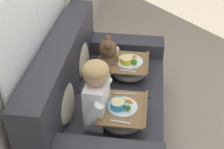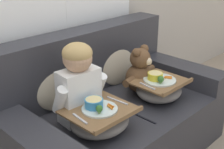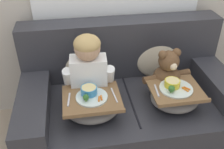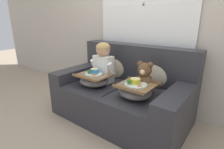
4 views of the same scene
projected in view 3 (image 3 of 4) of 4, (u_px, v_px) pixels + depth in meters
The scene contains 8 objects.
ground_plane at pixel (127, 135), 2.32m from camera, with size 14.00×14.00×0.00m, color tan.
couch at pixel (127, 101), 2.20m from camera, with size 1.67×0.96×0.93m.
throw_pillow_behind_child at pixel (86, 61), 2.17m from camera, with size 0.40×0.19×0.41m.
throw_pillow_behind_teddy at pixel (157, 55), 2.26m from camera, with size 0.41×0.20×0.42m.
child_figure at pixel (88, 66), 1.90m from camera, with size 0.39×0.19×0.54m.
teddy_bear at pixel (167, 74), 2.06m from camera, with size 0.40×0.28×0.37m.
lap_tray_child at pixel (92, 105), 1.86m from camera, with size 0.41×0.36×0.22m.
lap_tray_teddy at pixel (175, 96), 1.94m from camera, with size 0.37×0.34×0.22m.
Camera 3 is at (-0.41, -1.60, 1.71)m, focal length 42.00 mm.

